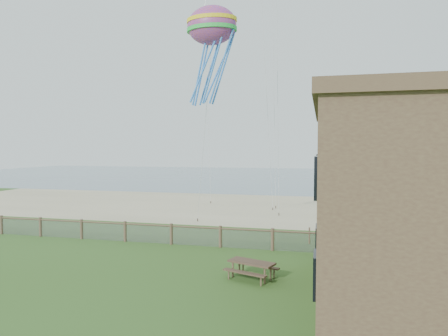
{
  "coord_description": "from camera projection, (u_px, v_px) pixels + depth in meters",
  "views": [
    {
      "loc": [
        5.6,
        -15.97,
        5.68
      ],
      "look_at": [
        -0.28,
        8.0,
        4.48
      ],
      "focal_mm": 32.0,
      "sensor_mm": 36.0,
      "label": 1
    }
  ],
  "objects": [
    {
      "name": "ground",
      "position": [
        186.0,
        281.0,
        17.1
      ],
      "size": [
        160.0,
        160.0,
        0.0
      ],
      "primitive_type": "plane",
      "color": "#35561D",
      "rests_on": "ground"
    },
    {
      "name": "picnic_table",
      "position": [
        252.0,
        269.0,
        17.41
      ],
      "size": [
        2.41,
        2.11,
        0.85
      ],
      "primitive_type": null,
      "rotation": [
        0.0,
        0.0,
        -0.33
      ],
      "color": "brown",
      "rests_on": "ground"
    },
    {
      "name": "chainlink_fence",
      "position": [
        220.0,
        238.0,
        22.9
      ],
      "size": [
        36.2,
        0.2,
        1.25
      ],
      "primitive_type": null,
      "color": "brown",
      "rests_on": "ground"
    },
    {
      "name": "octopus_kite",
      "position": [
        212.0,
        53.0,
        27.14
      ],
      "size": [
        4.07,
        3.41,
        7.18
      ],
      "primitive_type": null,
      "rotation": [
        0.0,
        0.0,
        0.31
      ],
      "color": "#DA5722"
    },
    {
      "name": "sand_beach",
      "position": [
        261.0,
        207.0,
        38.44
      ],
      "size": [
        72.0,
        20.0,
        0.02
      ],
      "primitive_type": "cube",
      "color": "tan",
      "rests_on": "ground"
    },
    {
      "name": "ocean",
      "position": [
        293.0,
        177.0,
        81.13
      ],
      "size": [
        160.0,
        68.0,
        0.02
      ],
      "primitive_type": "cube",
      "color": "slate",
      "rests_on": "ground"
    }
  ]
}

